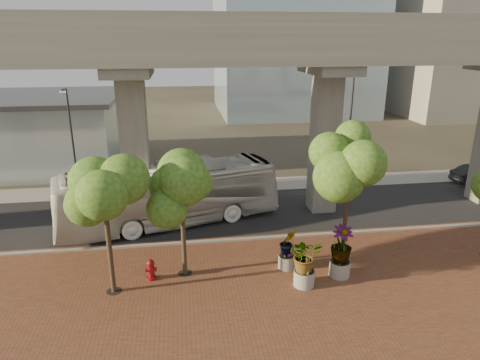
{
  "coord_description": "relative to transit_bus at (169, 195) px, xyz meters",
  "views": [
    {
      "loc": [
        -3.19,
        -23.98,
        11.17
      ],
      "look_at": [
        0.26,
        0.5,
        2.86
      ],
      "focal_mm": 32.0,
      "sensor_mm": 36.0,
      "label": 1
    }
  ],
  "objects": [
    {
      "name": "transit_bus",
      "position": [
        0.0,
        0.0,
        0.0
      ],
      "size": [
        13.96,
        6.63,
        3.79
      ],
      "primitive_type": "imported",
      "rotation": [
        0.0,
        0.0,
        1.83
      ],
      "color": "silver",
      "rests_on": "ground"
    },
    {
      "name": "ground",
      "position": [
        4.05,
        -1.04,
        -1.89
      ],
      "size": [
        160.0,
        160.0,
        0.0
      ],
      "primitive_type": "plane",
      "color": "#322E25",
      "rests_on": "ground"
    },
    {
      "name": "midrise_block",
      "position": [
        42.05,
        34.96,
        10.11
      ],
      "size": [
        18.0,
        16.0,
        24.0
      ],
      "primitive_type": "cube",
      "color": "#A8A197",
      "rests_on": "ground"
    },
    {
      "name": "streetlamp_east",
      "position": [
        13.78,
        5.84,
        3.5
      ],
      "size": [
        0.46,
        1.34,
        9.25
      ],
      "color": "#2F2E33",
      "rests_on": "ground"
    },
    {
      "name": "parked_car",
      "position": [
        24.22,
        4.45,
        -1.19
      ],
      "size": [
        4.44,
        1.98,
        1.41
      ],
      "primitive_type": "imported",
      "rotation": [
        0.0,
        0.0,
        1.69
      ],
      "color": "black",
      "rests_on": "ground"
    },
    {
      "name": "planter_front",
      "position": [
        6.28,
        -8.11,
        -0.38
      ],
      "size": [
        2.18,
        2.18,
        2.39
      ],
      "color": "gray",
      "rests_on": "ground"
    },
    {
      "name": "fire_hydrant",
      "position": [
        -0.85,
        -6.54,
        -1.32
      ],
      "size": [
        0.54,
        0.48,
        1.07
      ],
      "color": "maroon",
      "rests_on": "ground"
    },
    {
      "name": "street_tree_near_east",
      "position": [
        9.02,
        -5.86,
        3.48
      ],
      "size": [
        3.85,
        3.85,
        7.09
      ],
      "color": "#453627",
      "rests_on": "ground"
    },
    {
      "name": "street_tree_near_west",
      "position": [
        0.76,
        -6.26,
        2.36
      ],
      "size": [
        3.69,
        3.69,
        5.9
      ],
      "color": "#453627",
      "rests_on": "ground"
    },
    {
      "name": "brick_plaza",
      "position": [
        4.05,
        -9.04,
        -1.86
      ],
      "size": [
        70.0,
        13.0,
        0.06
      ],
      "primitive_type": "cube",
      "color": "brown",
      "rests_on": "ground"
    },
    {
      "name": "street_tree_far_west",
      "position": [
        -2.5,
        -7.39,
        3.09
      ],
      "size": [
        3.31,
        3.31,
        6.46
      ],
      "color": "#453627",
      "rests_on": "ground"
    },
    {
      "name": "streetlamp_west",
      "position": [
        -6.8,
        5.96,
        2.67
      ],
      "size": [
        0.39,
        1.13,
        7.81
      ],
      "color": "#2B2C30",
      "rests_on": "ground"
    },
    {
      "name": "transit_viaduct",
      "position": [
        4.05,
        0.96,
        5.39
      ],
      "size": [
        72.0,
        5.6,
        12.4
      ],
      "color": "gray",
      "rests_on": "ground"
    },
    {
      "name": "planter_left",
      "position": [
        5.88,
        -6.43,
        -0.54
      ],
      "size": [
        1.94,
        1.94,
        2.14
      ],
      "color": "#A79F97",
      "rests_on": "ground"
    },
    {
      "name": "planter_right",
      "position": [
        8.23,
        -7.53,
        -0.25
      ],
      "size": [
        2.45,
        2.45,
        2.62
      ],
      "color": "#A8A298",
      "rests_on": "ground"
    },
    {
      "name": "far_sidewalk",
      "position": [
        4.05,
        6.46,
        -1.86
      ],
      "size": [
        90.0,
        3.0,
        0.06
      ],
      "primitive_type": "cube",
      "color": "gray",
      "rests_on": "ground"
    },
    {
      "name": "asphalt_road",
      "position": [
        4.05,
        0.96,
        -1.87
      ],
      "size": [
        90.0,
        8.0,
        0.04
      ],
      "primitive_type": "cube",
      "color": "black",
      "rests_on": "ground"
    },
    {
      "name": "curb_strip",
      "position": [
        4.05,
        -3.04,
        -1.81
      ],
      "size": [
        70.0,
        0.25,
        0.16
      ],
      "primitive_type": "cube",
      "color": "gray",
      "rests_on": "ground"
    }
  ]
}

